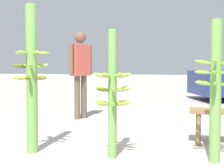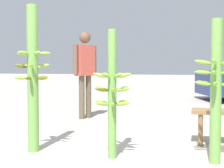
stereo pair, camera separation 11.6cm
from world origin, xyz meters
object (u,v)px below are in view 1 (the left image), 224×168
at_px(banana_stalk_left, 32,77).
at_px(banana_stalk_center, 112,93).
at_px(vendor_person, 80,66).
at_px(banana_stalk_right, 216,88).

height_order(banana_stalk_left, banana_stalk_center, banana_stalk_left).
relative_size(banana_stalk_left, vendor_person, 1.02).
distance_m(banana_stalk_left, banana_stalk_right, 2.01).
distance_m(banana_stalk_center, vendor_person, 2.69).
height_order(banana_stalk_left, vendor_person, banana_stalk_left).
bearing_deg(banana_stalk_right, banana_stalk_left, -174.78).
distance_m(banana_stalk_left, banana_stalk_center, 0.96).
bearing_deg(banana_stalk_left, banana_stalk_right, 5.22).
bearing_deg(banana_stalk_right, vendor_person, 137.08).
relative_size(banana_stalk_center, vendor_person, 0.83).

